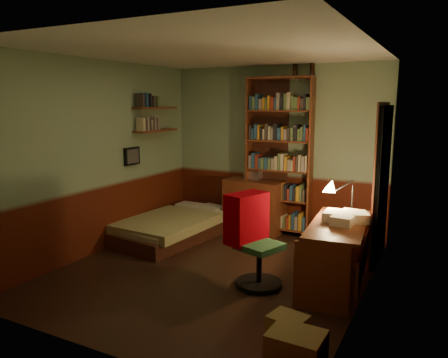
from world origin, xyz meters
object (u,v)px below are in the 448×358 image
at_px(desk, 337,255).
at_px(desk_lamp, 353,190).
at_px(bed, 174,219).
at_px(cardboard_box_a, 296,351).
at_px(cardboard_box_b, 288,328).
at_px(mini_stereo, 253,174).
at_px(bookshelf, 279,157).
at_px(dresser, 254,206).
at_px(office_chair, 259,246).

relative_size(desk, desk_lamp, 2.34).
xyz_separation_m(bed, cardboard_box_a, (2.72, -2.39, -0.13)).
xyz_separation_m(desk_lamp, cardboard_box_b, (-0.16, -1.71, -0.92)).
bearing_deg(mini_stereo, cardboard_box_a, -58.24).
height_order(mini_stereo, bookshelf, bookshelf).
bearing_deg(bed, dresser, 49.33).
relative_size(bed, cardboard_box_a, 4.62).
height_order(dresser, desk, dresser).
distance_m(bookshelf, desk_lamp, 1.86).
relative_size(office_chair, cardboard_box_b, 3.00).
distance_m(desk_lamp, cardboard_box_a, 2.27).
xyz_separation_m(bed, cardboard_box_b, (2.52, -2.00, -0.17)).
bearing_deg(cardboard_box_a, cardboard_box_b, 117.04).
bearing_deg(desk, cardboard_box_a, -92.40).
bearing_deg(desk, office_chair, -158.78).
bearing_deg(mini_stereo, dresser, -54.87).
height_order(bed, bookshelf, bookshelf).
distance_m(bed, office_chair, 2.16).
height_order(bookshelf, cardboard_box_b, bookshelf).
bearing_deg(bookshelf, dresser, -172.54).
bearing_deg(desk, dresser, 131.66).
bearing_deg(dresser, bed, -134.21).
bearing_deg(office_chair, mini_stereo, 134.80).
xyz_separation_m(mini_stereo, office_chair, (0.99, -2.08, -0.42)).
bearing_deg(bookshelf, bed, -149.59).
distance_m(mini_stereo, office_chair, 2.34).
distance_m(desk_lamp, office_chair, 1.27).
relative_size(mini_stereo, office_chair, 0.27).
bearing_deg(bookshelf, mini_stereo, 169.22).
distance_m(mini_stereo, desk_lamp, 2.23).
distance_m(bookshelf, cardboard_box_b, 3.37).
bearing_deg(desk_lamp, cardboard_box_a, -98.35).
height_order(cardboard_box_a, cardboard_box_b, cardboard_box_a).
xyz_separation_m(bed, mini_stereo, (0.87, 1.00, 0.61)).
bearing_deg(dresser, desk_lamp, -30.59).
xyz_separation_m(desk_lamp, office_chair, (-0.82, -0.79, -0.57)).
height_order(mini_stereo, desk_lamp, desk_lamp).
xyz_separation_m(mini_stereo, cardboard_box_b, (1.65, -2.99, -0.78)).
distance_m(mini_stereo, cardboard_box_a, 3.93).
relative_size(bookshelf, cardboard_box_a, 5.82).
bearing_deg(desk, cardboard_box_b, -100.24).
relative_size(dresser, office_chair, 0.99).
bearing_deg(desk, desk_lamp, 77.16).
relative_size(mini_stereo, cardboard_box_b, 0.81).
relative_size(dresser, mini_stereo, 3.69).
bearing_deg(desk_lamp, desk, -106.78).
distance_m(mini_stereo, cardboard_box_b, 3.51).
xyz_separation_m(office_chair, cardboard_box_b, (0.66, -0.92, -0.36)).
relative_size(dresser, desk, 0.67).
bearing_deg(mini_stereo, desk, -40.72).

